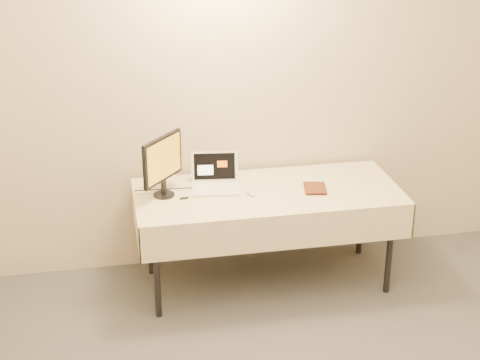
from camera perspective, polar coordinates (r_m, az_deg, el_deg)
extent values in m
cube|color=beige|center=(5.35, 1.16, 7.11)|extent=(4.00, 0.10, 2.70)
cylinder|color=black|center=(4.96, -6.47, -7.10)|extent=(0.04, 0.04, 0.69)
cylinder|color=black|center=(5.30, 11.53, -5.29)|extent=(0.04, 0.04, 0.69)
cylinder|color=black|center=(5.47, -7.02, -4.03)|extent=(0.04, 0.04, 0.69)
cylinder|color=black|center=(5.79, 9.38, -2.59)|extent=(0.04, 0.04, 0.69)
cube|color=gray|center=(5.16, 2.16, -1.12)|extent=(1.80, 0.75, 0.04)
cube|color=beige|center=(5.15, 2.16, -0.88)|extent=(1.86, 0.81, 0.01)
cube|color=beige|center=(4.85, 3.21, -4.17)|extent=(1.86, 0.01, 0.25)
cube|color=beige|center=(5.56, 1.21, -0.44)|extent=(1.86, 0.01, 0.25)
cube|color=beige|center=(5.09, -8.09, -3.01)|extent=(0.01, 0.81, 0.25)
cube|color=beige|center=(5.47, 11.64, -1.34)|extent=(0.01, 0.81, 0.25)
cube|color=white|center=(5.15, -1.91, -0.70)|extent=(0.36, 0.27, 0.02)
cube|color=white|center=(5.24, -1.99, 1.08)|extent=(0.34, 0.11, 0.21)
cube|color=black|center=(5.24, -1.99, 1.08)|extent=(0.30, 0.09, 0.18)
cylinder|color=black|center=(5.09, -5.91, -1.15)|extent=(0.21, 0.21, 0.01)
cube|color=black|center=(5.07, -5.94, -0.55)|extent=(0.04, 0.04, 0.10)
cube|color=black|center=(4.99, -6.04, 1.65)|extent=(0.29, 0.34, 0.31)
cube|color=orange|center=(4.99, -6.04, 1.65)|extent=(0.24, 0.29, 0.27)
imported|color=maroon|center=(5.14, 5.04, 0.28)|extent=(0.15, 0.05, 0.20)
cube|color=black|center=(5.32, -2.15, 0.24)|extent=(0.11, 0.07, 0.04)
cube|color=#FF0C14|center=(5.30, -2.17, 0.14)|extent=(0.07, 0.02, 0.02)
ellipsoid|color=silver|center=(5.07, 0.88, -1.07)|extent=(0.07, 0.10, 0.02)
cube|color=#C4EDBC|center=(5.31, 6.34, -0.18)|extent=(0.16, 0.27, 0.00)
cube|color=black|center=(5.03, -4.36, -1.42)|extent=(0.06, 0.03, 0.01)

